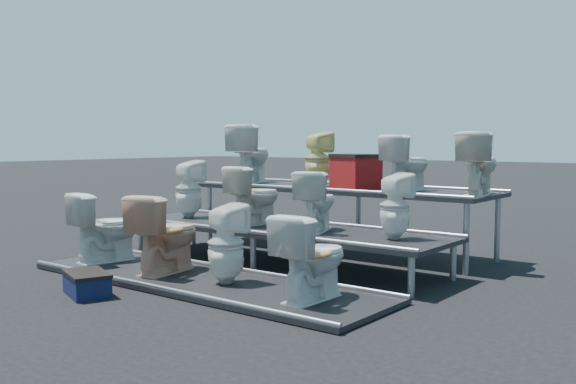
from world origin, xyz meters
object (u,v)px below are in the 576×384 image
Objects in this scene: toilet_6 at (316,201)px; step_stool at (87,285)px; toilet_2 at (226,244)px; toilet_4 at (189,189)px; toilet_0 at (106,227)px; toilet_3 at (312,257)px; toilet_10 at (407,163)px; toilet_11 at (478,163)px; toilet_5 at (254,195)px; toilet_7 at (395,206)px; toilet_9 at (317,159)px; toilet_8 at (250,154)px; red_crate at (356,173)px; toilet_1 at (166,233)px.

toilet_6 is 1.25× the size of step_stool.
toilet_2 is 1.04× the size of toilet_4.
toilet_0 is 1.05× the size of toilet_3.
toilet_11 is at bearing -171.14° from toilet_10.
toilet_6 is (0.93, 0.00, -0.02)m from toilet_5.
toilet_2 is 2.78m from toilet_10.
toilet_5 is 1.94m from toilet_7.
toilet_5 reaches higher than toilet_2.
toilet_9 is at bearing -54.69° from toilet_3.
toilet_11 is (3.51, 0.00, -0.07)m from toilet_8.
toilet_8 reaches higher than toilet_9.
toilet_7 is 1.24× the size of red_crate.
step_stool is (1.05, -1.00, -0.37)m from toilet_0.
red_crate is (-0.27, 1.27, 0.26)m from toilet_6.
toilet_5 reaches higher than toilet_6.
toilet_11 is at bearing -155.74° from toilet_6.
toilet_1 is 3.10m from toilet_10.
toilet_7 reaches higher than toilet_3.
toilet_4 is at bearing -82.17° from toilet_0.
toilet_0 is at bearing -105.95° from red_crate.
red_crate is (-1.15, 2.57, 0.61)m from toilet_3.
toilet_9 is at bearing 161.33° from toilet_8.
toilet_9 is at bearing -105.83° from toilet_0.
toilet_2 is 3.36m from toilet_8.
toilet_10 reaches higher than toilet_2.
toilet_7 reaches higher than toilet_2.
toilet_11 reaches higher than toilet_4.
toilet_0 is 1.47× the size of red_crate.
toilet_5 is 2.68m from toilet_11.
toilet_8 is 1.23m from toilet_9.
toilet_4 is at bearing 10.69° from toilet_11.
toilet_1 is at bearing 68.33° from toilet_10.
red_crate reaches higher than toilet_4.
toilet_6 reaches higher than toilet_3.
toilet_9 is 3.78m from step_stool.
toilet_4 is at bearing 64.34° from toilet_9.
toilet_5 reaches higher than toilet_0.
toilet_10 is (2.55, 1.30, 0.36)m from toilet_4.
red_crate is (-1.27, 1.27, 0.25)m from toilet_7.
toilet_3 is at bearing -170.79° from toilet_0.
toilet_11 reaches higher than toilet_3.
toilet_9 is at bearing 107.89° from step_stool.
toilet_1 is 1.11× the size of toilet_4.
toilet_3 is 2.26m from toilet_5.
toilet_2 is 1.15× the size of toilet_10.
toilet_5 is 0.84× the size of toilet_8.
step_stool is at bearing 87.79° from toilet_8.
toilet_10 reaches higher than toilet_1.
toilet_9 is at bearing -163.10° from red_crate.
toilet_6 is at bearing -139.28° from toilet_0.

